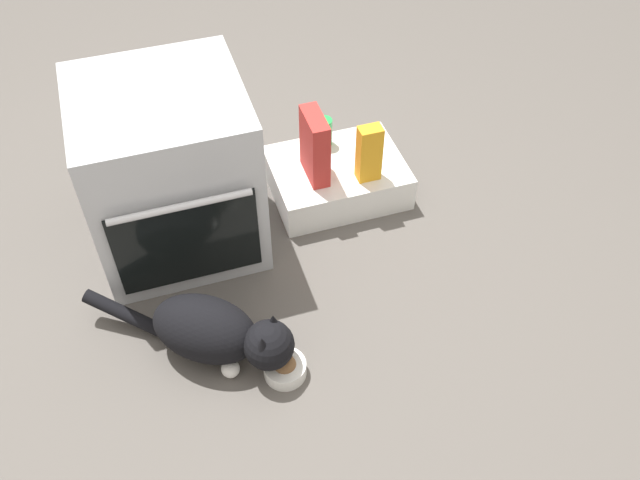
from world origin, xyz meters
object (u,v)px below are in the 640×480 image
at_px(cereal_box, 315,146).
at_px(oven, 170,171).
at_px(food_bowl, 285,368).
at_px(soda_can, 324,132).
at_px(cat, 216,332).
at_px(juice_carton, 369,153).
at_px(pantry_cabinet, 337,177).

bearing_deg(cereal_box, oven, -178.20).
height_order(food_bowl, soda_can, soda_can).
bearing_deg(cat, juice_carton, 73.05).
xyz_separation_m(oven, juice_carton, (0.74, -0.06, -0.06)).
xyz_separation_m(pantry_cabinet, juice_carton, (0.09, -0.11, 0.20)).
bearing_deg(pantry_cabinet, cereal_box, -163.22).
relative_size(soda_can, juice_carton, 0.50).
bearing_deg(food_bowl, soda_can, 64.64).
xyz_separation_m(oven, food_bowl, (0.21, -0.73, -0.30)).
bearing_deg(food_bowl, oven, 105.94).
relative_size(food_bowl, soda_can, 1.18).
relative_size(oven, food_bowl, 4.66).
bearing_deg(oven, cat, -88.07).
bearing_deg(cat, soda_can, 88.13).
bearing_deg(oven, pantry_cabinet, 4.27).
height_order(pantry_cabinet, soda_can, soda_can).
height_order(pantry_cabinet, food_bowl, pantry_cabinet).
xyz_separation_m(oven, soda_can, (0.64, 0.19, -0.12)).
bearing_deg(oven, food_bowl, -74.06).
bearing_deg(oven, cereal_box, 1.80).
relative_size(pantry_cabinet, food_bowl, 3.74).
height_order(pantry_cabinet, juice_carton, juice_carton).
bearing_deg(pantry_cabinet, oven, -175.73).
bearing_deg(pantry_cabinet, cat, -134.89).
relative_size(food_bowl, cat, 0.22).
relative_size(pantry_cabinet, juice_carton, 2.21).
height_order(cereal_box, juice_carton, cereal_box).
relative_size(oven, pantry_cabinet, 1.25).
bearing_deg(soda_can, oven, -163.87).
bearing_deg(cereal_box, pantry_cabinet, 16.78).
distance_m(cat, juice_carton, 0.91).
height_order(food_bowl, cat, cat).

